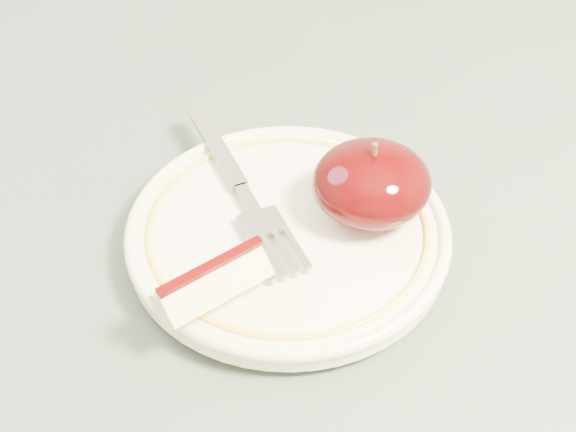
{
  "coord_description": "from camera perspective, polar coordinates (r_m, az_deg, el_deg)",
  "views": [
    {
      "loc": [
        -0.09,
        -0.34,
        1.13
      ],
      "look_at": [
        -0.03,
        0.02,
        0.78
      ],
      "focal_mm": 50.0,
      "sensor_mm": 36.0,
      "label": 1
    }
  ],
  "objects": [
    {
      "name": "apple_wedge",
      "position": [
        0.46,
        -5.4,
        -4.87
      ],
      "size": [
        0.07,
        0.06,
        0.03
      ],
      "rotation": [
        0.0,
        0.0,
        0.49
      ],
      "color": "beige",
      "rests_on": "plate"
    },
    {
      "name": "table",
      "position": [
        0.58,
        3.75,
        -9.28
      ],
      "size": [
        0.9,
        0.9,
        0.75
      ],
      "color": "brown",
      "rests_on": "ground"
    },
    {
      "name": "fork",
      "position": [
        0.53,
        -3.36,
        2.01
      ],
      "size": [
        0.06,
        0.18,
        0.0
      ],
      "rotation": [
        0.0,
        0.0,
        1.83
      ],
      "color": "#96999F",
      "rests_on": "plate"
    },
    {
      "name": "apple_half",
      "position": [
        0.51,
        5.94,
        2.34
      ],
      "size": [
        0.08,
        0.07,
        0.06
      ],
      "color": "black",
      "rests_on": "plate"
    },
    {
      "name": "plate",
      "position": [
        0.51,
        0.0,
        -1.13
      ],
      "size": [
        0.21,
        0.21,
        0.02
      ],
      "color": "beige",
      "rests_on": "table"
    }
  ]
}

